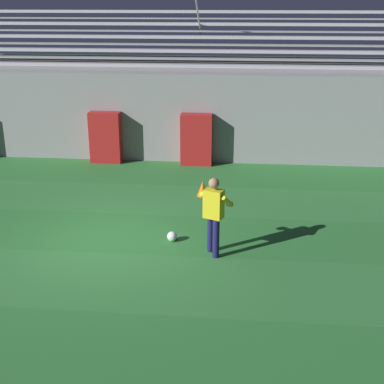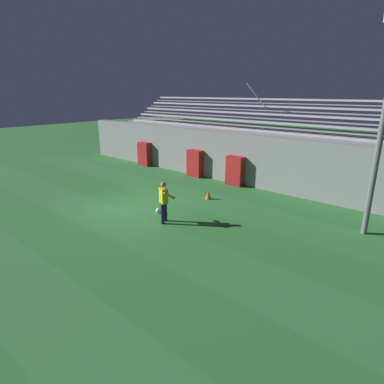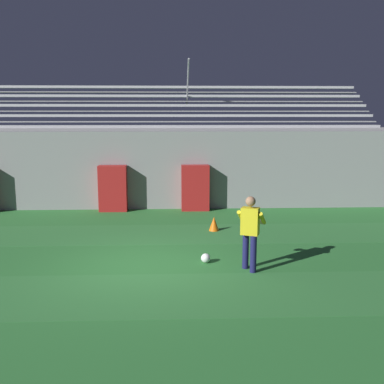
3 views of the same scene
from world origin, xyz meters
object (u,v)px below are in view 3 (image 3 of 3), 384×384
object	(u,v)px
padding_pillar_gate_right	(195,188)
soccer_ball	(206,258)
goalkeeper	(250,228)
padding_pillar_gate_left	(113,188)
traffic_cone	(214,224)

from	to	relation	value
padding_pillar_gate_right	soccer_ball	bearing A→B (deg)	-90.27
goalkeeper	padding_pillar_gate_right	bearing A→B (deg)	98.22
goalkeeper	soccer_ball	xyz separation A→B (m)	(-0.94, 0.53, -0.84)
padding_pillar_gate_left	goalkeeper	size ratio (longest dim) A/B	0.97
padding_pillar_gate_right	goalkeeper	xyz separation A→B (m)	(0.91, -6.29, 0.14)
traffic_cone	soccer_ball	bearing A→B (deg)	-98.81
goalkeeper	traffic_cone	xyz separation A→B (m)	(-0.49, 3.42, -0.74)
goalkeeper	soccer_ball	size ratio (longest dim) A/B	7.59
padding_pillar_gate_left	soccer_ball	xyz separation A→B (m)	(2.90, -5.76, -0.70)
padding_pillar_gate_right	traffic_cone	distance (m)	2.96
padding_pillar_gate_left	goalkeeper	distance (m)	7.37
soccer_ball	traffic_cone	world-z (taller)	traffic_cone
soccer_ball	traffic_cone	bearing A→B (deg)	81.19
padding_pillar_gate_right	padding_pillar_gate_left	bearing A→B (deg)	180.00
traffic_cone	goalkeeper	bearing A→B (deg)	-81.89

